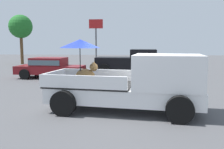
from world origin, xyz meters
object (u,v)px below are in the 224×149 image
(parked_sedan_far, at_px, (50,67))
(parked_sedan_near, at_px, (157,60))
(pickup_truck_main, at_px, (136,82))
(pickup_truck_red, at_px, (130,62))
(motel_sign, at_px, (96,33))

(parked_sedan_far, bearing_deg, parked_sedan_near, 44.30)
(pickup_truck_main, bearing_deg, pickup_truck_red, 99.28)
(pickup_truck_main, height_order, parked_sedan_near, pickup_truck_main)
(pickup_truck_main, distance_m, motel_sign, 17.53)
(pickup_truck_red, bearing_deg, pickup_truck_main, -85.51)
(pickup_truck_main, relative_size, pickup_truck_red, 1.08)
(parked_sedan_far, bearing_deg, motel_sign, 83.76)
(pickup_truck_main, distance_m, pickup_truck_red, 10.57)
(parked_sedan_near, bearing_deg, motel_sign, -20.01)
(pickup_truck_red, height_order, motel_sign, motel_sign)
(pickup_truck_red, bearing_deg, parked_sedan_near, 58.59)
(parked_sedan_near, height_order, motel_sign, motel_sign)
(pickup_truck_red, height_order, parked_sedan_near, pickup_truck_red)
(motel_sign, bearing_deg, pickup_truck_main, -76.97)
(parked_sedan_far, relative_size, motel_sign, 0.95)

